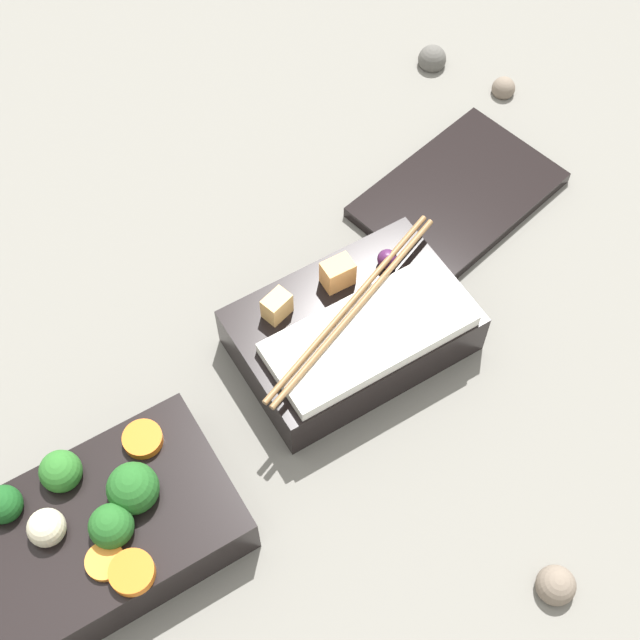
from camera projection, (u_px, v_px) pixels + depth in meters
ground_plane at (240, 434)px, 0.74m from camera, size 3.00×3.00×0.00m
bento_tray_vegetable at (104, 527)px, 0.67m from camera, size 0.19×0.13×0.08m
bento_tray_rice at (353, 330)px, 0.76m from camera, size 0.21×0.13×0.07m
bento_lid at (458, 195)px, 0.86m from camera, size 0.21×0.16×0.01m
pebble_1 at (503, 88)px, 0.94m from camera, size 0.02×0.02×0.02m
pebble_2 at (556, 585)px, 0.66m from camera, size 0.03×0.03×0.03m
pebble_3 at (432, 59)px, 0.96m from camera, size 0.03×0.03×0.03m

